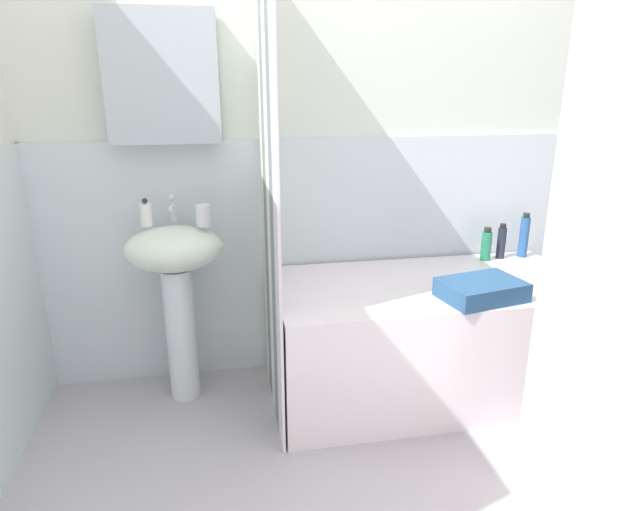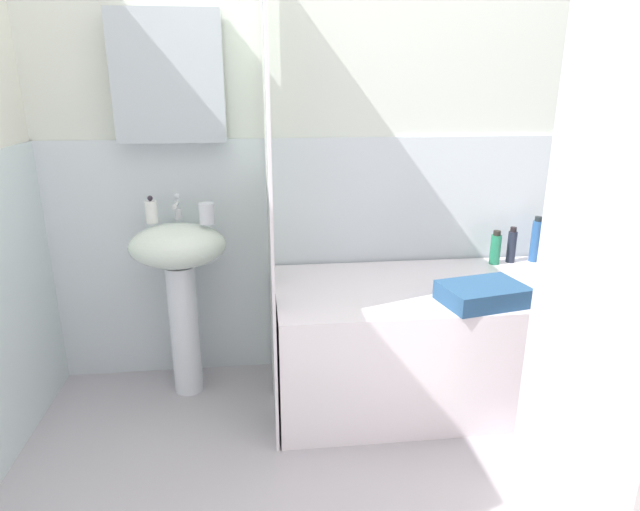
{
  "view_description": "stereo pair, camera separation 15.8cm",
  "coord_description": "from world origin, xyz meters",
  "px_view_note": "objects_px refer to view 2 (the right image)",
  "views": [
    {
      "loc": [
        -0.67,
        -1.35,
        1.45
      ],
      "look_at": [
        -0.26,
        0.85,
        0.73
      ],
      "focal_mm": 30.26,
      "sensor_mm": 36.0,
      "label": 1
    },
    {
      "loc": [
        -0.52,
        -1.38,
        1.45
      ],
      "look_at": [
        -0.26,
        0.85,
        0.73
      ],
      "focal_mm": 30.26,
      "sensor_mm": 36.0,
      "label": 2
    }
  ],
  "objects_px": {
    "sink": "(180,272)",
    "soap_dispenser": "(151,211)",
    "conditioner_bottle": "(512,246)",
    "towel_folded": "(483,294)",
    "shampoo_bottle": "(495,248)",
    "bathtub": "(430,341)",
    "body_wash_bottle": "(536,240)",
    "toothbrush_cup": "(207,213)"
  },
  "relations": [
    {
      "from": "bathtub",
      "to": "conditioner_bottle",
      "type": "relative_size",
      "value": 7.8
    },
    {
      "from": "toothbrush_cup",
      "to": "conditioner_bottle",
      "type": "bearing_deg",
      "value": 4.12
    },
    {
      "from": "bathtub",
      "to": "shampoo_bottle",
      "type": "xyz_separation_m",
      "value": [
        0.4,
        0.26,
        0.37
      ]
    },
    {
      "from": "sink",
      "to": "shampoo_bottle",
      "type": "relative_size",
      "value": 4.82
    },
    {
      "from": "sink",
      "to": "bathtub",
      "type": "distance_m",
      "value": 1.22
    },
    {
      "from": "soap_dispenser",
      "to": "conditioner_bottle",
      "type": "bearing_deg",
      "value": 2.2
    },
    {
      "from": "body_wash_bottle",
      "to": "towel_folded",
      "type": "distance_m",
      "value": 0.71
    },
    {
      "from": "conditioner_bottle",
      "to": "towel_folded",
      "type": "height_order",
      "value": "conditioner_bottle"
    },
    {
      "from": "sink",
      "to": "towel_folded",
      "type": "xyz_separation_m",
      "value": [
        1.3,
        -0.4,
        -0.01
      ]
    },
    {
      "from": "conditioner_bottle",
      "to": "body_wash_bottle",
      "type": "bearing_deg",
      "value": -0.12
    },
    {
      "from": "bathtub",
      "to": "body_wash_bottle",
      "type": "xyz_separation_m",
      "value": [
        0.62,
        0.28,
        0.4
      ]
    },
    {
      "from": "sink",
      "to": "bathtub",
      "type": "bearing_deg",
      "value": -8.32
    },
    {
      "from": "sink",
      "to": "towel_folded",
      "type": "relative_size",
      "value": 2.49
    },
    {
      "from": "sink",
      "to": "soap_dispenser",
      "type": "distance_m",
      "value": 0.3
    },
    {
      "from": "conditioner_bottle",
      "to": "shampoo_bottle",
      "type": "height_order",
      "value": "conditioner_bottle"
    },
    {
      "from": "toothbrush_cup",
      "to": "shampoo_bottle",
      "type": "distance_m",
      "value": 1.45
    },
    {
      "from": "sink",
      "to": "body_wash_bottle",
      "type": "height_order",
      "value": "sink"
    },
    {
      "from": "body_wash_bottle",
      "to": "shampoo_bottle",
      "type": "relative_size",
      "value": 1.36
    },
    {
      "from": "soap_dispenser",
      "to": "bathtub",
      "type": "height_order",
      "value": "soap_dispenser"
    },
    {
      "from": "toothbrush_cup",
      "to": "body_wash_bottle",
      "type": "distance_m",
      "value": 1.66
    },
    {
      "from": "bathtub",
      "to": "body_wash_bottle",
      "type": "distance_m",
      "value": 0.79
    },
    {
      "from": "soap_dispenser",
      "to": "conditioner_bottle",
      "type": "xyz_separation_m",
      "value": [
        1.77,
        0.07,
        -0.24
      ]
    },
    {
      "from": "towel_folded",
      "to": "shampoo_bottle",
      "type": "bearing_deg",
      "value": 61.41
    },
    {
      "from": "shampoo_bottle",
      "to": "towel_folded",
      "type": "relative_size",
      "value": 0.52
    },
    {
      "from": "towel_folded",
      "to": "body_wash_bottle",
      "type": "bearing_deg",
      "value": 46.19
    },
    {
      "from": "sink",
      "to": "shampoo_bottle",
      "type": "distance_m",
      "value": 1.57
    },
    {
      "from": "body_wash_bottle",
      "to": "shampoo_bottle",
      "type": "bearing_deg",
      "value": -175.37
    },
    {
      "from": "sink",
      "to": "conditioner_bottle",
      "type": "height_order",
      "value": "sink"
    },
    {
      "from": "body_wash_bottle",
      "to": "towel_folded",
      "type": "height_order",
      "value": "body_wash_bottle"
    },
    {
      "from": "sink",
      "to": "soap_dispenser",
      "type": "relative_size",
      "value": 6.71
    },
    {
      "from": "bathtub",
      "to": "body_wash_bottle",
      "type": "relative_size",
      "value": 6.1
    },
    {
      "from": "soap_dispenser",
      "to": "body_wash_bottle",
      "type": "relative_size",
      "value": 0.53
    },
    {
      "from": "conditioner_bottle",
      "to": "towel_folded",
      "type": "distance_m",
      "value": 0.63
    },
    {
      "from": "shampoo_bottle",
      "to": "toothbrush_cup",
      "type": "bearing_deg",
      "value": -176.33
    },
    {
      "from": "conditioner_bottle",
      "to": "towel_folded",
      "type": "bearing_deg",
      "value": -125.42
    },
    {
      "from": "body_wash_bottle",
      "to": "soap_dispenser",
      "type": "bearing_deg",
      "value": -177.95
    },
    {
      "from": "soap_dispenser",
      "to": "toothbrush_cup",
      "type": "xyz_separation_m",
      "value": [
        0.25,
        -0.04,
        -0.01
      ]
    },
    {
      "from": "soap_dispenser",
      "to": "towel_folded",
      "type": "xyz_separation_m",
      "value": [
        1.41,
        -0.44,
        -0.29
      ]
    },
    {
      "from": "conditioner_bottle",
      "to": "shampoo_bottle",
      "type": "xyz_separation_m",
      "value": [
        -0.09,
        -0.02,
        -0.01
      ]
    },
    {
      "from": "conditioner_bottle",
      "to": "shampoo_bottle",
      "type": "distance_m",
      "value": 0.1
    },
    {
      "from": "bathtub",
      "to": "shampoo_bottle",
      "type": "bearing_deg",
      "value": 32.91
    },
    {
      "from": "towel_folded",
      "to": "sink",
      "type": "bearing_deg",
      "value": 162.92
    }
  ]
}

